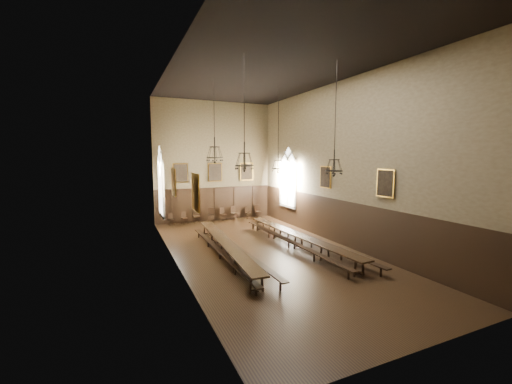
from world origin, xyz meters
TOP-DOWN VIEW (x-y plane):
  - floor at (0.00, 0.00)m, footprint 9.00×18.00m
  - ceiling at (0.00, 0.00)m, footprint 9.00×18.00m
  - wall_back at (0.00, 9.01)m, footprint 9.00×0.02m
  - wall_front at (0.00, -9.01)m, footprint 9.00×0.02m
  - wall_left at (-4.51, 0.00)m, footprint 0.02×18.00m
  - wall_right at (4.51, 0.00)m, footprint 0.02×18.00m
  - wainscot_panelling at (0.00, 0.00)m, footprint 9.00×18.00m
  - table_left at (-2.09, 0.21)m, footprint 1.34×9.78m
  - table_right at (1.93, -0.06)m, footprint 1.16×9.80m
  - bench_left_outer at (-2.47, -0.06)m, footprint 0.33×9.44m
  - bench_left_inner at (-1.54, 0.25)m, footprint 0.39×10.06m
  - bench_right_inner at (1.46, 0.17)m, footprint 0.40×10.30m
  - bench_right_outer at (2.64, -0.26)m, footprint 0.90×10.07m
  - chair_0 at (-3.43, 8.47)m, footprint 0.46×0.46m
  - chair_1 at (-2.46, 8.50)m, footprint 0.49×0.49m
  - chair_2 at (-1.57, 8.58)m, footprint 0.48×0.48m
  - chair_3 at (-0.47, 8.51)m, footprint 0.58×0.58m
  - chair_4 at (0.52, 8.61)m, footprint 0.52×0.52m
  - chair_5 at (1.41, 8.55)m, footprint 0.57×0.57m
  - chair_6 at (2.55, 8.54)m, footprint 0.50×0.50m
  - chair_7 at (3.45, 8.56)m, footprint 0.50×0.50m
  - chandelier_back_left at (-1.88, 2.54)m, footprint 0.91×0.91m
  - chandelier_back_right at (1.87, 2.23)m, footprint 0.77×0.77m
  - chandelier_front_left at (-2.00, -2.10)m, footprint 0.79×0.79m
  - chandelier_front_right at (1.94, -2.88)m, footprint 0.76×0.76m
  - portrait_back_0 at (-2.60, 8.88)m, footprint 1.10×0.12m
  - portrait_back_1 at (0.00, 8.88)m, footprint 1.10×0.12m
  - portrait_back_2 at (2.60, 8.88)m, footprint 1.10×0.12m
  - portrait_left_0 at (-4.38, 1.00)m, footprint 0.12×1.00m
  - portrait_left_1 at (-4.38, -3.50)m, footprint 0.12×1.00m
  - portrait_right_0 at (4.38, 1.00)m, footprint 0.12×1.00m
  - portrait_right_1 at (4.38, -3.50)m, footprint 0.12×1.00m
  - window_right at (4.43, 5.50)m, footprint 0.20×2.20m
  - window_left at (-4.43, 5.50)m, footprint 0.20×2.20m

SIDE VIEW (x-z plane):
  - floor at x=0.00m, z-range -0.02..0.00m
  - chair_0 at x=-3.43m, z-range -0.17..0.69m
  - chair_1 at x=-2.46m, z-range -0.18..0.71m
  - bench_left_outer at x=-2.47m, z-range 0.06..0.48m
  - chair_6 at x=2.55m, z-range -0.18..0.74m
  - chair_4 at x=0.52m, z-range -0.19..0.76m
  - bench_left_inner at x=-1.54m, z-range 0.06..0.51m
  - bench_right_outer at x=2.64m, z-range 0.06..0.51m
  - bench_right_inner at x=1.46m, z-range 0.06..0.53m
  - chair_7 at x=3.45m, z-range -0.20..0.80m
  - chair_2 at x=-1.57m, z-range -0.20..0.81m
  - chair_5 at x=1.41m, z-range -0.20..0.82m
  - chair_3 at x=-0.47m, z-range -0.21..0.84m
  - table_left at x=-2.09m, z-range 0.00..0.76m
  - table_right at x=1.93m, z-range 0.00..0.76m
  - wainscot_panelling at x=0.00m, z-range 0.00..2.50m
  - window_right at x=4.43m, z-range 1.10..5.70m
  - window_left at x=-4.43m, z-range 1.10..5.70m
  - portrait_back_0 at x=-2.60m, z-range 3.00..4.40m
  - portrait_back_1 at x=0.00m, z-range 3.00..4.40m
  - portrait_back_2 at x=2.60m, z-range 3.00..4.40m
  - portrait_left_0 at x=-4.38m, z-range 3.05..4.35m
  - portrait_left_1 at x=-4.38m, z-range 3.05..4.35m
  - portrait_right_0 at x=4.38m, z-range 3.05..4.35m
  - portrait_right_1 at x=4.38m, z-range 3.05..4.35m
  - wall_back at x=0.00m, z-range 0.00..9.00m
  - wall_front at x=0.00m, z-range 0.00..9.00m
  - wall_left at x=-4.51m, z-range 0.00..9.00m
  - wall_right at x=4.51m, z-range 0.00..9.00m
  - chandelier_back_right at x=1.87m, z-range 2.08..7.03m
  - chandelier_front_right at x=1.94m, z-range 2.23..7.08m
  - chandelier_front_left at x=-2.00m, z-range 2.58..7.17m
  - chandelier_back_left at x=-1.88m, z-range 2.96..7.27m
  - ceiling at x=0.00m, z-range 9.00..9.02m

